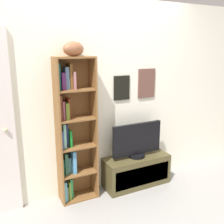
# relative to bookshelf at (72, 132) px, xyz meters

# --- Properties ---
(back_wall) EXTENTS (4.80, 0.08, 2.43)m
(back_wall) POSITION_rel_bookshelf_xyz_m (0.46, 0.12, 0.35)
(back_wall) COLOR white
(back_wall) RESTS_ON ground
(bookshelf) EXTENTS (0.46, 0.25, 1.75)m
(bookshelf) POSITION_rel_bookshelf_xyz_m (0.00, 0.00, 0.00)
(bookshelf) COLOR brown
(bookshelf) RESTS_ON ground
(football) EXTENTS (0.33, 0.29, 0.16)m
(football) POSITION_rel_bookshelf_xyz_m (0.05, -0.03, 0.96)
(football) COLOR #945A3B
(football) RESTS_ON bookshelf
(tv_stand) EXTENTS (0.91, 0.35, 0.41)m
(tv_stand) POSITION_rel_bookshelf_xyz_m (0.87, -0.08, -0.67)
(tv_stand) COLOR #494124
(tv_stand) RESTS_ON ground
(television) EXTENTS (0.71, 0.22, 0.47)m
(television) POSITION_rel_bookshelf_xyz_m (0.87, -0.08, -0.23)
(television) COLOR black
(television) RESTS_ON tv_stand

